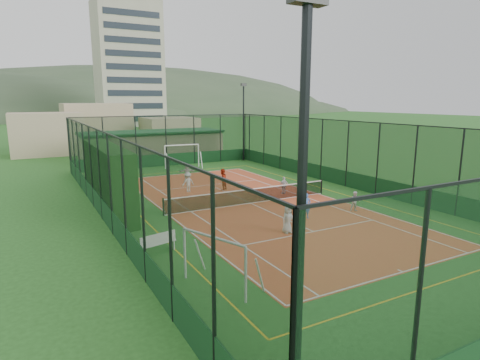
# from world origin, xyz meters

# --- Properties ---
(ground) EXTENTS (300.00, 300.00, 0.00)m
(ground) POSITION_xyz_m (0.00, 0.00, 0.00)
(ground) COLOR #25571D
(ground) RESTS_ON ground
(court_slab) EXTENTS (11.17, 23.97, 0.01)m
(court_slab) POSITION_xyz_m (0.00, 0.00, 0.01)
(court_slab) COLOR #C0462A
(court_slab) RESTS_ON ground
(tennis_net) EXTENTS (11.67, 0.12, 1.06)m
(tennis_net) POSITION_xyz_m (0.00, 0.00, 0.53)
(tennis_net) COLOR black
(tennis_net) RESTS_ON ground
(perimeter_fence) EXTENTS (18.12, 34.12, 5.00)m
(perimeter_fence) POSITION_xyz_m (0.00, 0.00, 2.50)
(perimeter_fence) COLOR black
(perimeter_fence) RESTS_ON ground
(floodlight_sw) EXTENTS (0.60, 0.26, 8.25)m
(floodlight_sw) POSITION_xyz_m (-8.60, -16.60, 4.12)
(floodlight_sw) COLOR black
(floodlight_sw) RESTS_ON ground
(floodlight_ne) EXTENTS (0.60, 0.26, 8.25)m
(floodlight_ne) POSITION_xyz_m (8.60, 16.60, 4.12)
(floodlight_ne) COLOR black
(floodlight_ne) RESTS_ON ground
(clubhouse) EXTENTS (15.20, 7.20, 3.15)m
(clubhouse) POSITION_xyz_m (0.00, 22.00, 1.57)
(clubhouse) COLOR tan
(clubhouse) RESTS_ON ground
(apartment_tower) EXTENTS (15.00, 12.00, 30.00)m
(apartment_tower) POSITION_xyz_m (12.00, 82.00, 15.00)
(apartment_tower) COLOR beige
(apartment_tower) RESTS_ON ground
(distant_hills) EXTENTS (200.00, 60.00, 24.00)m
(distant_hills) POSITION_xyz_m (0.00, 150.00, 0.00)
(distant_hills) COLOR #384C33
(distant_hills) RESTS_ON ground
(hedge_left) EXTENTS (1.34, 8.96, 3.92)m
(hedge_left) POSITION_xyz_m (-8.30, 2.47, 1.96)
(hedge_left) COLOR black
(hedge_left) RESTS_ON ground
(white_bench) EXTENTS (1.78, 0.86, 0.96)m
(white_bench) POSITION_xyz_m (-7.80, -5.42, 0.48)
(white_bench) COLOR white
(white_bench) RESTS_ON ground
(futsal_goal_near) EXTENTS (3.11, 1.93, 1.94)m
(futsal_goal_near) POSITION_xyz_m (-7.07, -9.70, 0.97)
(futsal_goal_near) COLOR white
(futsal_goal_near) RESTS_ON ground
(futsal_goal_far) EXTENTS (3.53, 1.28, 2.23)m
(futsal_goal_far) POSITION_xyz_m (0.92, 15.05, 1.11)
(futsal_goal_far) COLOR white
(futsal_goal_far) RESTS_ON ground
(child_near_left) EXTENTS (0.72, 0.51, 1.40)m
(child_near_left) POSITION_xyz_m (-1.26, -5.91, 0.71)
(child_near_left) COLOR silver
(child_near_left) RESTS_ON court_slab
(child_near_mid) EXTENTS (0.55, 0.38, 1.45)m
(child_near_mid) POSITION_xyz_m (1.09, -4.36, 0.73)
(child_near_mid) COLOR #4671C6
(child_near_mid) RESTS_ON court_slab
(child_near_right) EXTENTS (0.72, 0.65, 1.20)m
(child_near_right) POSITION_xyz_m (4.58, -4.56, 0.61)
(child_near_right) COLOR silver
(child_near_right) RESTS_ON court_slab
(child_far_left) EXTENTS (0.99, 0.65, 1.43)m
(child_far_left) POSITION_xyz_m (-2.36, 4.97, 0.72)
(child_far_left) COLOR silver
(child_far_left) RESTS_ON court_slab
(child_far_right) EXTENTS (0.73, 0.34, 1.22)m
(child_far_right) POSITION_xyz_m (3.40, 1.20, 0.62)
(child_far_right) COLOR white
(child_far_right) RESTS_ON court_slab
(child_far_back) EXTENTS (1.44, 0.67, 1.49)m
(child_far_back) POSITION_xyz_m (-1.06, 8.57, 0.76)
(child_far_back) COLOR silver
(child_far_back) RESTS_ON court_slab
(coach) EXTENTS (0.97, 0.92, 1.58)m
(coach) POSITION_xyz_m (0.09, 4.34, 0.80)
(coach) COLOR #A92912
(coach) RESTS_ON court_slab
(tennis_balls) EXTENTS (3.91, 1.31, 0.07)m
(tennis_balls) POSITION_xyz_m (-1.04, 1.11, 0.04)
(tennis_balls) COLOR #CCE033
(tennis_balls) RESTS_ON court_slab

